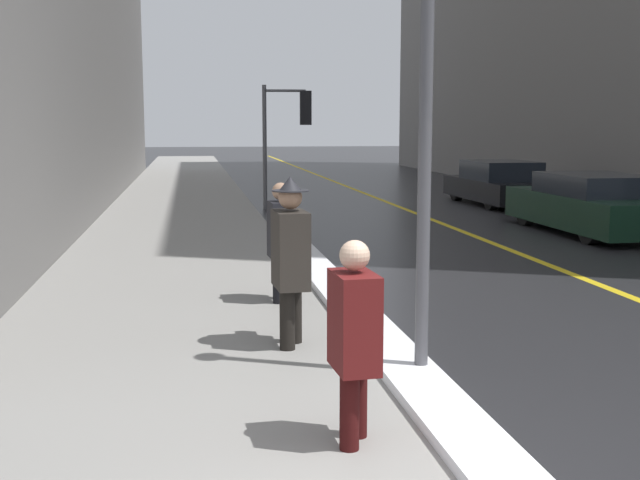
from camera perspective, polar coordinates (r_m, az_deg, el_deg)
The scene contains 10 objects.
sidewalk_slab at distance 19.51m, azimuth -9.87°, elevation 1.40°, with size 4.00×80.00×0.01m.
road_centre_stripe at distance 20.34m, azimuth 7.29°, elevation 1.72°, with size 0.16×80.00×0.00m.
snow_bank_curb at distance 10.78m, azimuth 1.23°, elevation -3.69°, with size 0.53×14.28×0.11m.
lamp_post at distance 7.14m, azimuth 7.54°, elevation 10.16°, with size 0.28×0.28×4.13m.
traffic_light_near at distance 21.60m, azimuth -2.07°, elevation 8.49°, with size 1.31×0.32×3.32m.
pedestrian_trailing at distance 5.67m, azimuth 2.44°, elevation -6.61°, with size 0.31×0.50×1.48m.
pedestrian_with_shoulder_bag at distance 8.15m, azimuth -2.12°, elevation -1.08°, with size 0.38×0.76×1.76m.
pedestrian_nearside at distance 10.26m, azimuth -2.78°, elevation 0.27°, with size 0.32×0.52×1.55m.
parked_car_dark_green at distance 17.82m, azimuth 18.86°, elevation 2.39°, with size 1.92×4.78×1.25m.
parked_car_black at distance 23.60m, azimuth 12.61°, elevation 3.91°, with size 1.87×4.49×1.25m.
Camera 1 is at (-1.76, -4.37, 2.27)m, focal length 45.00 mm.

